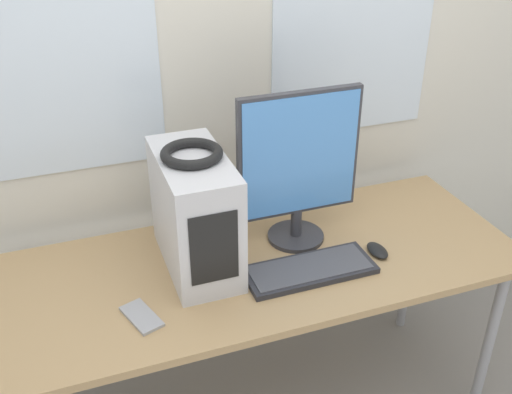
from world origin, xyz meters
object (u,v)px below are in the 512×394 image
at_px(keyboard, 309,270).
at_px(mouse, 377,250).
at_px(pc_tower, 195,213).
at_px(headphones, 192,153).
at_px(monitor_main, 299,165).
at_px(cell_phone, 142,317).

height_order(keyboard, mouse, mouse).
relative_size(pc_tower, mouse, 4.20).
height_order(headphones, keyboard, headphones).
bearing_deg(monitor_main, cell_phone, -158.40).
relative_size(mouse, cell_phone, 0.62).
bearing_deg(pc_tower, headphones, 90.00).
bearing_deg(pc_tower, mouse, -14.91).
distance_m(pc_tower, mouse, 0.66).
bearing_deg(headphones, keyboard, -28.48).
distance_m(headphones, monitor_main, 0.39).
xyz_separation_m(pc_tower, mouse, (0.61, -0.16, -0.19)).
bearing_deg(mouse, cell_phone, -176.22).
relative_size(monitor_main, cell_phone, 3.34).
distance_m(headphones, cell_phone, 0.52).
height_order(keyboard, cell_phone, keyboard).
xyz_separation_m(keyboard, cell_phone, (-0.57, -0.04, -0.01)).
distance_m(monitor_main, cell_phone, 0.72).
height_order(pc_tower, headphones, headphones).
xyz_separation_m(headphones, cell_phone, (-0.24, -0.22, -0.41)).
height_order(headphones, cell_phone, headphones).
xyz_separation_m(monitor_main, keyboard, (-0.04, -0.21, -0.29)).
bearing_deg(pc_tower, monitor_main, 3.73).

